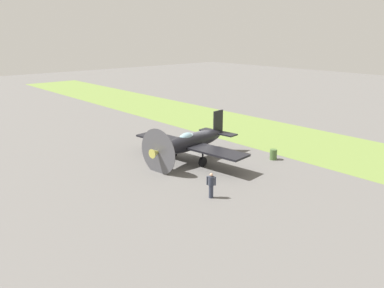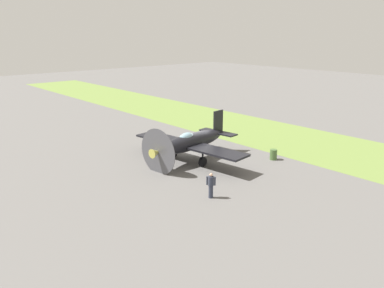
{
  "view_description": "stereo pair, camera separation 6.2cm",
  "coord_description": "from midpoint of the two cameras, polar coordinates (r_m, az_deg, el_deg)",
  "views": [
    {
      "loc": [
        -24.59,
        21.9,
        10.57
      ],
      "look_at": [
        -0.88,
        1.08,
        1.45
      ],
      "focal_mm": 36.31,
      "sensor_mm": 36.0,
      "label": 1
    },
    {
      "loc": [
        -24.63,
        21.86,
        10.57
      ],
      "look_at": [
        -0.88,
        1.08,
        1.45
      ],
      "focal_mm": 36.31,
      "sensor_mm": 36.0,
      "label": 2
    }
  ],
  "objects": [
    {
      "name": "ground_plane",
      "position": [
        34.58,
        0.34,
        -1.68
      ],
      "size": [
        160.0,
        160.0,
        0.0
      ],
      "primitive_type": "plane",
      "color": "#605E5B"
    },
    {
      "name": "grass_verge",
      "position": [
        42.53,
        11.66,
        1.4
      ],
      "size": [
        120.0,
        11.0,
        0.01
      ],
      "primitive_type": "cube",
      "color": "olive",
      "rests_on": "ground"
    },
    {
      "name": "airplane_lead",
      "position": [
        32.66,
        -0.26,
        0.3
      ],
      "size": [
        11.23,
        8.92,
        3.98
      ],
      "rotation": [
        0.0,
        0.0,
        0.13
      ],
      "color": "black",
      "rests_on": "ground"
    },
    {
      "name": "ground_crew_chief",
      "position": [
        25.67,
        2.76,
        -6.0
      ],
      "size": [
        0.52,
        0.43,
        1.73
      ],
      "rotation": [
        0.0,
        0.0,
        3.81
      ],
      "color": "#2D3342",
      "rests_on": "ground"
    },
    {
      "name": "fuel_drum",
      "position": [
        34.07,
        11.81,
        -1.51
      ],
      "size": [
        0.6,
        0.6,
        0.9
      ],
      "primitive_type": "cylinder",
      "color": "#476633",
      "rests_on": "ground"
    }
  ]
}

